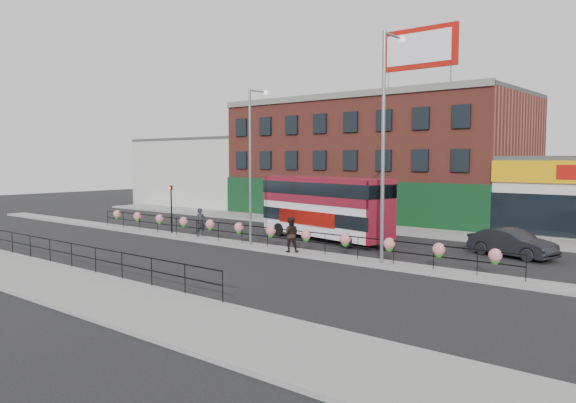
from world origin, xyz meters
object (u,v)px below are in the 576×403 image
Objects in this scene: double_decker_bus at (324,202)px; lamp_column_east at (386,127)px; pedestrian_a at (201,222)px; lamp_column_west at (253,153)px; pedestrian_b at (290,235)px; car at (512,243)px.

double_decker_bus is 0.92× the size of lamp_column_east.
pedestrian_a is 0.20× the size of lamp_column_west.
pedestrian_a is 8.39m from pedestrian_b.
lamp_column_east is at bearing -0.33° from lamp_column_west.
double_decker_bus is 5.85m from lamp_column_west.
pedestrian_b is (8.33, -1.03, 0.03)m from pedestrian_a.
lamp_column_west is at bearing -80.97° from pedestrian_a.
double_decker_bus reaches higher than car.
car is 18.56m from pedestrian_a.
lamp_column_east is at bearing 151.34° from pedestrian_b.
car is (11.04, 1.41, -1.70)m from double_decker_bus.
pedestrian_a reaches higher than car.
double_decker_bus is 1.13× the size of lamp_column_west.
pedestrian_a is at bearing 178.40° from lamp_column_east.
car is 14.86m from lamp_column_west.
pedestrian_b is 0.21× the size of lamp_column_west.
lamp_column_east reaches higher than car.
pedestrian_b is 5.56m from lamp_column_west.
lamp_column_east is at bearing -34.07° from double_decker_bus.
double_decker_bus is 5.36× the size of pedestrian_b.
lamp_column_west is at bearing 130.25° from car.
lamp_column_east is (8.72, -0.05, 1.16)m from lamp_column_west.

